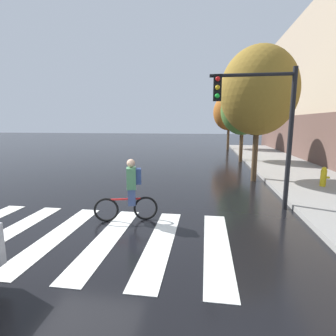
# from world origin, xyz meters

# --- Properties ---
(ground_plane) EXTENTS (120.00, 120.00, 0.00)m
(ground_plane) POSITION_xyz_m (0.00, 0.00, 0.00)
(ground_plane) COLOR black
(crosswalk_stripes) EXTENTS (6.74, 3.65, 0.01)m
(crosswalk_stripes) POSITION_xyz_m (0.02, 0.00, 0.01)
(crosswalk_stripes) COLOR silver
(crosswalk_stripes) RESTS_ON ground
(cyclist) EXTENTS (1.66, 0.52, 1.69)m
(cyclist) POSITION_xyz_m (0.86, 1.18, 0.84)
(cyclist) COLOR black
(cyclist) RESTS_ON ground
(traffic_light_near) EXTENTS (2.47, 0.28, 4.20)m
(traffic_light_near) POSITION_xyz_m (4.46, 2.81, 2.86)
(traffic_light_near) COLOR black
(traffic_light_near) RESTS_ON ground
(fire_hydrant) EXTENTS (0.33, 0.22, 0.78)m
(fire_hydrant) POSITION_xyz_m (7.45, 5.46, 0.53)
(fire_hydrant) COLOR gold
(fire_hydrant) RESTS_ON sidewalk
(street_tree_near) EXTENTS (3.31, 3.31, 5.89)m
(street_tree_near) POSITION_xyz_m (5.03, 6.75, 3.98)
(street_tree_near) COLOR #4C3823
(street_tree_near) RESTS_ON ground
(street_tree_mid) EXTENTS (2.91, 2.91, 5.17)m
(street_tree_mid) POSITION_xyz_m (5.21, 12.84, 3.49)
(street_tree_mid) COLOR #4C3823
(street_tree_mid) RESTS_ON ground
(street_tree_far) EXTENTS (3.04, 3.04, 5.41)m
(street_tree_far) POSITION_xyz_m (4.99, 20.98, 3.65)
(street_tree_far) COLOR #4C3823
(street_tree_far) RESTS_ON ground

